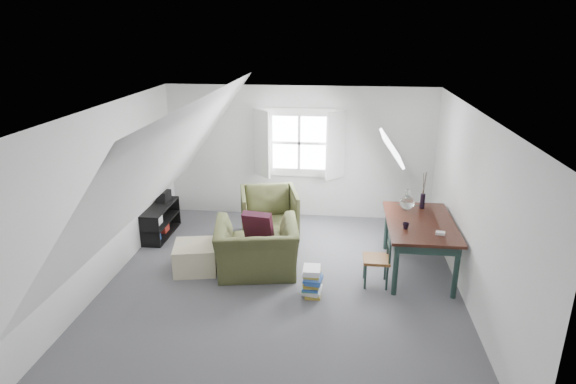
# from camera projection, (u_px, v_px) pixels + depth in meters

# --- Properties ---
(floor) EXTENTS (5.50, 5.50, 0.00)m
(floor) POSITION_uv_depth(u_px,v_px,m) (282.00, 285.00, 6.89)
(floor) COLOR #505055
(floor) RESTS_ON ground
(ceiling) EXTENTS (5.50, 5.50, 0.00)m
(ceiling) POSITION_uv_depth(u_px,v_px,m) (281.00, 111.00, 6.07)
(ceiling) COLOR white
(ceiling) RESTS_ON wall_back
(wall_back) EXTENTS (5.00, 0.00, 5.00)m
(wall_back) POSITION_uv_depth(u_px,v_px,m) (299.00, 153.00, 9.06)
(wall_back) COLOR silver
(wall_back) RESTS_ON ground
(wall_front) EXTENTS (5.00, 0.00, 5.00)m
(wall_front) POSITION_uv_depth(u_px,v_px,m) (239.00, 322.00, 3.89)
(wall_front) COLOR silver
(wall_front) RESTS_ON ground
(wall_left) EXTENTS (0.00, 5.50, 5.50)m
(wall_left) POSITION_uv_depth(u_px,v_px,m) (104.00, 197.00, 6.74)
(wall_left) COLOR silver
(wall_left) RESTS_ON ground
(wall_right) EXTENTS (0.00, 5.50, 5.50)m
(wall_right) POSITION_uv_depth(u_px,v_px,m) (473.00, 211.00, 6.22)
(wall_right) COLOR silver
(wall_right) RESTS_ON ground
(slope_left) EXTENTS (3.19, 5.50, 4.48)m
(slope_left) POSITION_uv_depth(u_px,v_px,m) (167.00, 163.00, 6.47)
(slope_left) COLOR white
(slope_left) RESTS_ON wall_left
(slope_right) EXTENTS (3.19, 5.50, 4.48)m
(slope_right) POSITION_uv_depth(u_px,v_px,m) (401.00, 170.00, 6.14)
(slope_right) COLOR white
(slope_right) RESTS_ON wall_right
(dormer_window) EXTENTS (1.71, 0.35, 1.30)m
(dormer_window) POSITION_uv_depth(u_px,v_px,m) (299.00, 143.00, 8.92)
(dormer_window) COLOR white
(dormer_window) RESTS_ON wall_back
(skylight) EXTENTS (0.35, 0.75, 0.47)m
(skylight) POSITION_uv_depth(u_px,v_px,m) (392.00, 148.00, 7.37)
(skylight) COLOR white
(skylight) RESTS_ON slope_right
(armchair_near) EXTENTS (1.37, 1.25, 0.78)m
(armchair_near) POSITION_uv_depth(u_px,v_px,m) (257.00, 272.00, 7.27)
(armchair_near) COLOR #404325
(armchair_near) RESTS_ON floor
(armchair_far) EXTENTS (1.14, 1.16, 0.88)m
(armchair_far) POSITION_uv_depth(u_px,v_px,m) (270.00, 237.00, 8.45)
(armchair_far) COLOR #404325
(armchair_far) RESTS_ON floor
(throw_pillow) EXTENTS (0.47, 0.31, 0.45)m
(throw_pillow) POSITION_uv_depth(u_px,v_px,m) (258.00, 225.00, 7.18)
(throw_pillow) COLOR #3B1021
(throw_pillow) RESTS_ON armchair_near
(ottoman) EXTENTS (0.74, 0.74, 0.42)m
(ottoman) POSITION_uv_depth(u_px,v_px,m) (196.00, 257.00, 7.27)
(ottoman) COLOR #C2B792
(ottoman) RESTS_ON floor
(dining_table) EXTENTS (0.97, 1.62, 0.81)m
(dining_table) POSITION_uv_depth(u_px,v_px,m) (420.00, 228.00, 7.07)
(dining_table) COLOR black
(dining_table) RESTS_ON floor
(demijohn) EXTENTS (0.23, 0.23, 0.32)m
(demijohn) POSITION_uv_depth(u_px,v_px,m) (407.00, 202.00, 7.43)
(demijohn) COLOR silver
(demijohn) RESTS_ON dining_table
(vase_twigs) EXTENTS (0.08, 0.08, 0.59)m
(vase_twigs) POSITION_uv_depth(u_px,v_px,m) (423.00, 200.00, 7.50)
(vase_twigs) COLOR black
(vase_twigs) RESTS_ON dining_table
(cup) EXTENTS (0.12, 0.12, 0.09)m
(cup) POSITION_uv_depth(u_px,v_px,m) (405.00, 229.00, 6.78)
(cup) COLOR black
(cup) RESTS_ON dining_table
(paper_box) EXTENTS (0.14, 0.11, 0.04)m
(paper_box) POSITION_uv_depth(u_px,v_px,m) (440.00, 233.00, 6.59)
(paper_box) COLOR white
(paper_box) RESTS_ON dining_table
(dining_chair_far) EXTENTS (0.38, 0.38, 0.82)m
(dining_chair_far) POSITION_uv_depth(u_px,v_px,m) (405.00, 224.00, 7.92)
(dining_chair_far) COLOR brown
(dining_chair_far) RESTS_ON floor
(dining_chair_near) EXTENTS (0.37, 0.37, 0.79)m
(dining_chair_near) POSITION_uv_depth(u_px,v_px,m) (379.00, 258.00, 6.79)
(dining_chair_near) COLOR brown
(dining_chair_near) RESTS_ON floor
(media_shelf) EXTENTS (0.36, 1.07, 0.55)m
(media_shelf) POSITION_uv_depth(u_px,v_px,m) (160.00, 223.00, 8.44)
(media_shelf) COLOR black
(media_shelf) RESTS_ON floor
(electronics_box) EXTENTS (0.21, 0.28, 0.21)m
(electronics_box) POSITION_uv_depth(u_px,v_px,m) (164.00, 196.00, 8.58)
(electronics_box) COLOR black
(electronics_box) RESTS_ON media_shelf
(magazine_stack) EXTENTS (0.30, 0.36, 0.40)m
(magazine_stack) POSITION_uv_depth(u_px,v_px,m) (312.00, 282.00, 6.58)
(magazine_stack) COLOR #B29933
(magazine_stack) RESTS_ON floor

